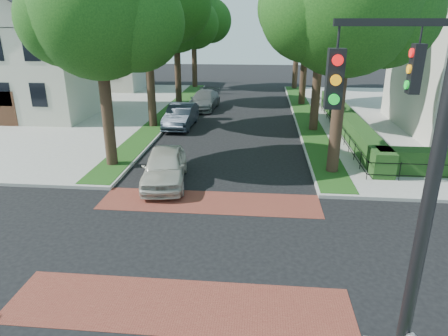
{
  "coord_description": "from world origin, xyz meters",
  "views": [
    {
      "loc": [
        1.99,
        -11.57,
        6.95
      ],
      "look_at": [
        0.61,
        2.97,
        1.6
      ],
      "focal_mm": 32.0,
      "sensor_mm": 36.0,
      "label": 1
    }
  ],
  "objects_px": {
    "traffic_signal": "(421,154)",
    "parked_car_front": "(165,167)",
    "parked_car_middle": "(181,116)",
    "parked_car_rear": "(204,100)"
  },
  "relations": [
    {
      "from": "parked_car_rear",
      "to": "parked_car_middle",
      "type": "bearing_deg",
      "value": -92.46
    },
    {
      "from": "parked_car_middle",
      "to": "parked_car_front",
      "type": "bearing_deg",
      "value": -81.66
    },
    {
      "from": "traffic_signal",
      "to": "parked_car_middle",
      "type": "bearing_deg",
      "value": 113.13
    },
    {
      "from": "traffic_signal",
      "to": "parked_car_middle",
      "type": "height_order",
      "value": "traffic_signal"
    },
    {
      "from": "parked_car_front",
      "to": "parked_car_rear",
      "type": "height_order",
      "value": "parked_car_front"
    },
    {
      "from": "traffic_signal",
      "to": "parked_car_front",
      "type": "bearing_deg",
      "value": 127.12
    },
    {
      "from": "traffic_signal",
      "to": "parked_car_middle",
      "type": "distance_m",
      "value": 21.96
    },
    {
      "from": "traffic_signal",
      "to": "parked_car_front",
      "type": "xyz_separation_m",
      "value": [
        -7.19,
        9.5,
        -3.91
      ]
    },
    {
      "from": "parked_car_front",
      "to": "parked_car_middle",
      "type": "bearing_deg",
      "value": 89.07
    },
    {
      "from": "parked_car_middle",
      "to": "parked_car_rear",
      "type": "distance_m",
      "value": 6.34
    }
  ]
}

